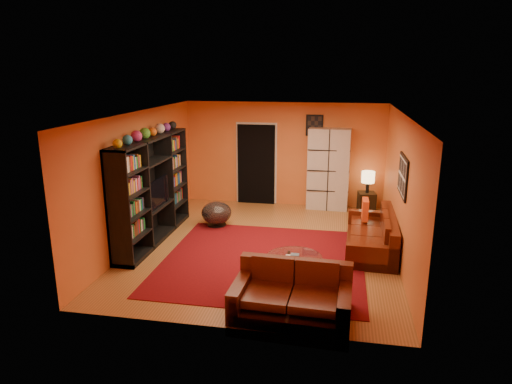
% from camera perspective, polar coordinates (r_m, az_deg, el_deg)
% --- Properties ---
extents(floor, '(6.00, 6.00, 0.00)m').
position_cam_1_polar(floor, '(9.07, 1.01, -6.78)').
color(floor, brown).
rests_on(floor, ground).
extents(ceiling, '(6.00, 6.00, 0.00)m').
position_cam_1_polar(ceiling, '(8.45, 1.09, 9.80)').
color(ceiling, white).
rests_on(ceiling, wall_back).
extents(wall_back, '(6.00, 0.00, 6.00)m').
position_cam_1_polar(wall_back, '(11.58, 3.49, 4.72)').
color(wall_back, orange).
rests_on(wall_back, floor).
extents(wall_front, '(6.00, 0.00, 6.00)m').
position_cam_1_polar(wall_front, '(5.86, -3.79, -5.74)').
color(wall_front, orange).
rests_on(wall_front, floor).
extents(wall_left, '(0.00, 6.00, 6.00)m').
position_cam_1_polar(wall_left, '(9.40, -14.18, 1.84)').
color(wall_left, orange).
rests_on(wall_left, floor).
extents(wall_right, '(0.00, 6.00, 6.00)m').
position_cam_1_polar(wall_right, '(8.64, 17.63, 0.43)').
color(wall_right, orange).
rests_on(wall_right, floor).
extents(rug, '(3.60, 3.60, 0.01)m').
position_cam_1_polar(rug, '(8.42, 0.89, -8.54)').
color(rug, '#54090F').
rests_on(rug, floor).
extents(doorway, '(0.95, 0.10, 2.04)m').
position_cam_1_polar(doorway, '(11.70, 0.03, 3.46)').
color(doorway, black).
rests_on(doorway, floor).
extents(wall_art_right, '(0.03, 1.00, 0.70)m').
position_cam_1_polar(wall_art_right, '(8.28, 17.90, 1.93)').
color(wall_art_right, black).
rests_on(wall_art_right, wall_right).
extents(wall_art_back, '(0.42, 0.03, 0.52)m').
position_cam_1_polar(wall_art_back, '(11.38, 7.32, 8.27)').
color(wall_art_back, black).
rests_on(wall_art_back, wall_back).
extents(entertainment_unit, '(0.45, 3.00, 2.10)m').
position_cam_1_polar(entertainment_unit, '(9.37, -12.83, 0.30)').
color(entertainment_unit, black).
rests_on(entertainment_unit, floor).
extents(tv, '(0.98, 0.13, 0.57)m').
position_cam_1_polar(tv, '(9.28, -12.74, -0.13)').
color(tv, black).
rests_on(tv, entertainment_unit).
extents(sofa, '(0.98, 2.23, 0.85)m').
position_cam_1_polar(sofa, '(9.12, 14.69, -5.26)').
color(sofa, '#451409').
rests_on(sofa, rug).
extents(loveseat, '(1.70, 1.06, 0.85)m').
position_cam_1_polar(loveseat, '(6.68, 4.56, -12.59)').
color(loveseat, '#451409').
rests_on(loveseat, rug).
extents(throw_pillow, '(0.12, 0.42, 0.42)m').
position_cam_1_polar(throw_pillow, '(9.52, 13.49, -2.12)').
color(throw_pillow, '#FA501B').
rests_on(throw_pillow, sofa).
extents(coffee_table, '(0.91, 0.91, 0.45)m').
position_cam_1_polar(coffee_table, '(7.46, 4.80, -8.41)').
color(coffee_table, silver).
rests_on(coffee_table, floor).
extents(storage_cabinet, '(1.03, 0.50, 2.01)m').
position_cam_1_polar(storage_cabinet, '(11.36, 9.04, 2.83)').
color(storage_cabinet, beige).
rests_on(storage_cabinet, floor).
extents(bowl_chair, '(0.67, 0.67, 0.55)m').
position_cam_1_polar(bowl_chair, '(10.17, -4.96, -2.64)').
color(bowl_chair, black).
rests_on(bowl_chair, floor).
extents(side_table, '(0.45, 0.45, 0.50)m').
position_cam_1_polar(side_table, '(11.40, 13.64, -1.28)').
color(side_table, black).
rests_on(side_table, floor).
extents(table_lamp, '(0.31, 0.31, 0.52)m').
position_cam_1_polar(table_lamp, '(11.24, 13.84, 1.76)').
color(table_lamp, black).
rests_on(table_lamp, side_table).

